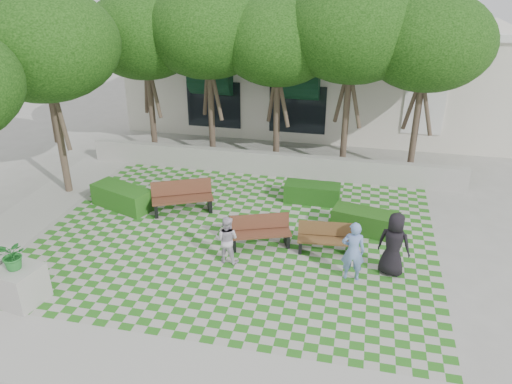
% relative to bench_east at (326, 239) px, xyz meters
% --- Properties ---
extents(ground, '(90.00, 90.00, 0.00)m').
position_rel_bench_east_xyz_m(ground, '(-2.76, -0.83, -0.42)').
color(ground, gray).
rests_on(ground, ground).
extents(lawn, '(12.00, 12.00, 0.00)m').
position_rel_bench_east_xyz_m(lawn, '(-2.76, 0.17, -0.42)').
color(lawn, '#2B721E').
rests_on(lawn, ground).
extents(sidewalk_south, '(16.00, 2.00, 0.01)m').
position_rel_bench_east_xyz_m(sidewalk_south, '(-2.76, -5.53, -0.42)').
color(sidewalk_south, '#9E9B93').
rests_on(sidewalk_south, ground).
extents(sidewalk_west, '(2.00, 12.00, 0.01)m').
position_rel_bench_east_xyz_m(sidewalk_west, '(-9.96, 0.17, -0.42)').
color(sidewalk_west, '#9E9B93').
rests_on(sidewalk_west, ground).
extents(retaining_wall, '(15.00, 0.36, 0.90)m').
position_rel_bench_east_xyz_m(retaining_wall, '(-2.76, 5.37, 0.03)').
color(retaining_wall, '#9E9B93').
rests_on(retaining_wall, ground).
extents(bench_east, '(1.71, 0.70, 0.88)m').
position_rel_bench_east_xyz_m(bench_east, '(0.00, 0.00, 0.00)').
color(bench_east, '#55381D').
rests_on(bench_east, ground).
extents(bench_mid, '(1.91, 1.19, 0.95)m').
position_rel_bench_east_xyz_m(bench_mid, '(-1.97, -0.10, 0.04)').
color(bench_mid, '#512B1C').
rests_on(bench_mid, ground).
extents(bench_west, '(2.14, 1.48, 1.07)m').
position_rel_bench_east_xyz_m(bench_west, '(-5.01, 1.51, 0.09)').
color(bench_west, '#522C1C').
rests_on(bench_west, ground).
extents(hedge_east, '(2.16, 1.22, 0.71)m').
position_rel_bench_east_xyz_m(hedge_east, '(1.09, 1.46, -0.07)').
color(hedge_east, '#1B4612').
rests_on(hedge_east, ground).
extents(hedge_midright, '(1.94, 0.79, 0.68)m').
position_rel_bench_east_xyz_m(hedge_midright, '(-0.80, 3.24, -0.08)').
color(hedge_midright, '#184612').
rests_on(hedge_midright, ground).
extents(hedge_west, '(2.35, 1.57, 0.76)m').
position_rel_bench_east_xyz_m(hedge_west, '(-7.17, 1.36, -0.04)').
color(hedge_west, '#1E5316').
rests_on(hedge_west, ground).
extents(planter_front, '(1.14, 1.14, 1.76)m').
position_rel_bench_east_xyz_m(planter_front, '(-7.22, -4.07, 0.29)').
color(planter_front, '#9E9B93').
rests_on(planter_front, ground).
extents(person_blue, '(0.65, 0.45, 1.72)m').
position_rel_bench_east_xyz_m(person_blue, '(0.80, -1.24, 0.44)').
color(person_blue, '#6E8BCA').
rests_on(person_blue, ground).
extents(person_dark, '(1.03, 0.83, 1.83)m').
position_rel_bench_east_xyz_m(person_dark, '(1.85, -0.74, 0.49)').
color(person_dark, black).
rests_on(person_dark, ground).
extents(person_white, '(0.74, 0.60, 1.42)m').
position_rel_bench_east_xyz_m(person_white, '(-2.70, -1.15, 0.29)').
color(person_white, silver).
rests_on(person_white, ground).
extents(tree_row, '(17.70, 13.40, 7.41)m').
position_rel_bench_east_xyz_m(tree_row, '(-4.62, 5.12, 4.76)').
color(tree_row, '#47382B').
rests_on(tree_row, ground).
extents(building, '(18.00, 8.92, 5.15)m').
position_rel_bench_east_xyz_m(building, '(-1.83, 13.25, 2.09)').
color(building, beige).
rests_on(building, ground).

